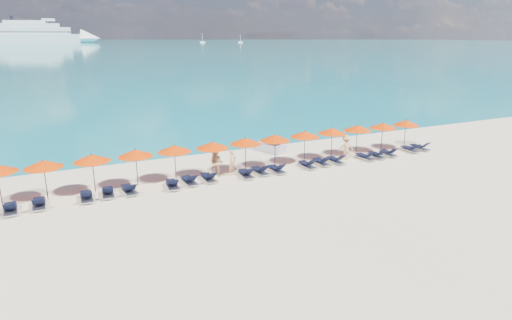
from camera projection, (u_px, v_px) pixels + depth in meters
name	position (u px, v px, depth m)	size (l,w,h in m)	color
ground	(279.00, 193.00, 24.35)	(1400.00, 1400.00, 0.00)	beige
sea	(54.00, 42.00, 596.32)	(1600.00, 1300.00, 0.01)	#1FA9B2
cruise_ship	(43.00, 35.00, 548.67)	(142.24, 55.82, 39.25)	white
sailboat_near	(202.00, 42.00, 556.51)	(6.59, 2.20, 12.07)	white
sailboat_far	(240.00, 42.00, 563.30)	(5.96, 1.99, 10.93)	white
jetski	(271.00, 147.00, 33.11)	(1.63, 2.66, 0.89)	#BCB5CC
beachgoer_a	(232.00, 163.00, 27.30)	(0.62, 0.41, 1.69)	tan
beachgoer_b	(216.00, 163.00, 27.00)	(0.87, 0.50, 1.78)	tan
beachgoer_c	(346.00, 147.00, 30.79)	(1.17, 0.54, 1.80)	tan
umbrella_1	(43.00, 164.00, 22.94)	(2.10, 2.10, 2.28)	black
umbrella_2	(92.00, 158.00, 24.07)	(2.10, 2.10, 2.28)	black
umbrella_3	(135.00, 153.00, 25.09)	(2.10, 2.10, 2.28)	black
umbrella_4	(174.00, 149.00, 26.07)	(2.10, 2.10, 2.28)	black
umbrella_5	(212.00, 145.00, 26.92)	(2.10, 2.10, 2.28)	black
umbrella_6	(245.00, 141.00, 27.97)	(2.10, 2.10, 2.28)	black
umbrella_7	(275.00, 138.00, 28.86)	(2.10, 2.10, 2.28)	black
umbrella_8	(305.00, 134.00, 29.93)	(2.10, 2.10, 2.28)	black
umbrella_9	(332.00, 131.00, 30.94)	(2.10, 2.10, 2.28)	black
umbrella_10	(357.00, 128.00, 31.93)	(2.10, 2.10, 2.28)	black
umbrella_11	(383.00, 126.00, 32.79)	(2.10, 2.10, 2.28)	black
umbrella_12	(406.00, 123.00, 33.82)	(2.10, 2.10, 2.28)	black
lounger_1	(10.00, 208.00, 21.62)	(0.71, 1.73, 0.66)	silver
lounger_2	(39.00, 203.00, 22.27)	(0.65, 1.71, 0.66)	silver
lounger_3	(86.00, 196.00, 23.25)	(0.65, 1.71, 0.66)	silver
lounger_4	(108.00, 192.00, 23.88)	(0.74, 1.74, 0.66)	silver
lounger_5	(129.00, 189.00, 24.31)	(0.78, 1.75, 0.66)	silver
lounger_6	(172.00, 184.00, 25.15)	(0.77, 1.75, 0.66)	silver
lounger_7	(189.00, 180.00, 25.83)	(0.71, 1.73, 0.66)	silver
lounger_8	(209.00, 177.00, 26.36)	(0.63, 1.70, 0.66)	silver
lounger_9	(246.00, 174.00, 27.10)	(0.77, 1.75, 0.66)	silver
lounger_10	(260.00, 171.00, 27.70)	(0.72, 1.74, 0.66)	silver
lounger_11	(277.00, 169.00, 28.04)	(0.65, 1.71, 0.66)	silver
lounger_12	(307.00, 164.00, 29.02)	(0.66, 1.71, 0.66)	silver
lounger_13	(321.00, 162.00, 29.66)	(0.66, 1.71, 0.66)	silver
lounger_14	(336.00, 160.00, 30.08)	(0.71, 1.73, 0.66)	silver
lounger_15	(365.00, 157.00, 30.92)	(0.77, 1.75, 0.66)	silver
lounger_16	(377.00, 155.00, 31.37)	(0.71, 1.73, 0.66)	silver
lounger_17	(388.00, 153.00, 31.92)	(0.74, 1.74, 0.66)	silver
lounger_18	(410.00, 149.00, 33.04)	(0.64, 1.71, 0.66)	silver
lounger_19	(420.00, 147.00, 33.55)	(0.74, 1.74, 0.66)	silver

